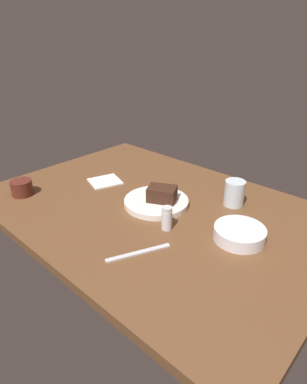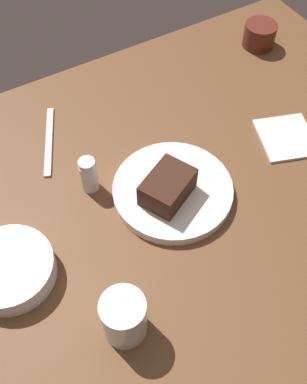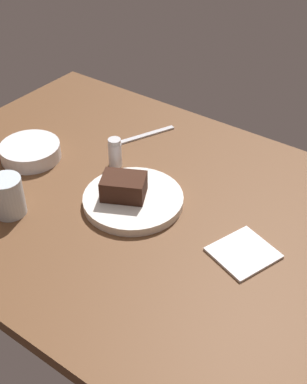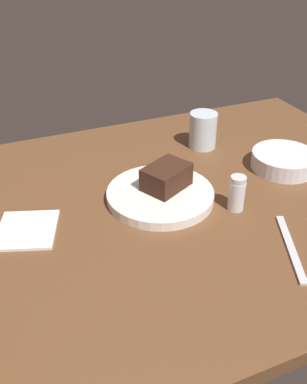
{
  "view_description": "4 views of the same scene",
  "coord_description": "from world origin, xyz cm",
  "views": [
    {
      "loc": [
        67.81,
        -73.05,
        58.77
      ],
      "look_at": [
        -0.96,
        1.32,
        7.81
      ],
      "focal_mm": 30.11,
      "sensor_mm": 36.0,
      "label": 1
    },
    {
      "loc": [
        28.67,
        44.11,
        74.79
      ],
      "look_at": [
        3.76,
        0.89,
        5.14
      ],
      "focal_mm": 42.8,
      "sensor_mm": 36.0,
      "label": 2
    },
    {
      "loc": [
        -57.02,
        72.2,
        76.9
      ],
      "look_at": [
        -3.57,
        -1.27,
        5.98
      ],
      "focal_mm": 47.68,
      "sensor_mm": 36.0,
      "label": 3
    },
    {
      "loc": [
        -31.8,
        -69.83,
        55.35
      ],
      "look_at": [
        -2.21,
        0.18,
        6.25
      ],
      "focal_mm": 40.99,
      "sensor_mm": 36.0,
      "label": 4
    }
  ],
  "objects": [
    {
      "name": "side_bowl",
      "position": [
        32.55,
        2.59,
        4.99
      ],
      "size": [
        15.26,
        15.26,
        3.97
      ],
      "primitive_type": "cylinder",
      "color": "silver",
      "rests_on": "dining_table"
    },
    {
      "name": "salt_shaker",
      "position": [
        12.92,
        -7.64,
        6.78
      ],
      "size": [
        3.36,
        3.36,
        7.66
      ],
      "color": "silver",
      "rests_on": "dining_table"
    },
    {
      "name": "butter_knife",
      "position": [
        15.46,
        -22.65,
        3.25
      ],
      "size": [
        9.11,
        17.89,
        0.5
      ],
      "primitive_type": "cube",
      "rotation": [
        0.0,
        0.0,
        1.15
      ],
      "color": "silver",
      "rests_on": "dining_table"
    },
    {
      "name": "chocolate_cake_slice",
      "position": [
        1.82,
        2.69,
        7.55
      ],
      "size": [
        11.86,
        10.67,
        5.05
      ],
      "primitive_type": "cube",
      "rotation": [
        0.0,
        0.0,
        3.61
      ],
      "color": "#381E14",
      "rests_on": "dessert_plate"
    },
    {
      "name": "folded_napkin",
      "position": [
        -28.23,
        1.48,
        3.3
      ],
      "size": [
        14.46,
        14.97,
        0.6
      ],
      "primitive_type": "cube",
      "rotation": [
        0.0,
        0.0,
        -0.34
      ],
      "color": "white",
      "rests_on": "dining_table"
    },
    {
      "name": "dining_table",
      "position": [
        0.0,
        0.0,
        1.5
      ],
      "size": [
        120.0,
        84.0,
        3.0
      ],
      "primitive_type": "cube",
      "color": "brown",
      "rests_on": "ground"
    },
    {
      "name": "dessert_plate",
      "position": [
        0.42,
        1.72,
        4.01
      ],
      "size": [
        22.95,
        22.95,
        2.03
      ],
      "primitive_type": "cylinder",
      "color": "white",
      "rests_on": "dining_table"
    },
    {
      "name": "water_glass",
      "position": [
        20.16,
        20.38,
        7.59
      ],
      "size": [
        7.09,
        7.09,
        9.18
      ],
      "primitive_type": "cylinder",
      "color": "silver",
      "rests_on": "dining_table"
    }
  ]
}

